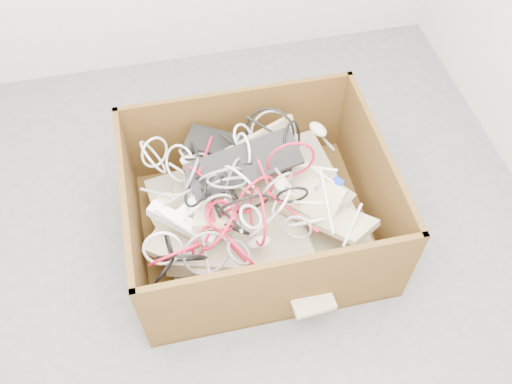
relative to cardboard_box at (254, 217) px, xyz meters
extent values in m
plane|color=#4F4F52|center=(-0.12, -0.17, -0.14)|extent=(3.00, 3.00, 0.00)
cube|color=#412610|center=(0.02, 0.00, -0.12)|extent=(1.11, 0.93, 0.03)
cube|color=#412610|center=(0.02, 0.45, 0.12)|extent=(1.11, 0.02, 0.50)
cube|color=#412610|center=(0.02, -0.45, 0.12)|extent=(1.11, 0.03, 0.50)
cube|color=#412610|center=(0.56, 0.00, 0.12)|extent=(0.02, 0.88, 0.50)
cube|color=#412610|center=(-0.53, 0.00, 0.12)|extent=(0.03, 0.88, 0.50)
cube|color=tan|center=(0.02, 0.02, -0.05)|extent=(0.98, 0.84, 0.18)
cube|color=tan|center=(-0.08, -0.05, 0.03)|extent=(0.70, 0.63, 0.19)
cube|color=#C5BA8B|center=(-0.22, 0.11, 0.07)|extent=(0.51, 0.31, 0.17)
cube|color=#C5BA8B|center=(0.28, 0.14, 0.04)|extent=(0.44, 0.48, 0.12)
cube|color=#C5BA8B|center=(0.13, -0.29, 0.04)|extent=(0.21, 0.50, 0.04)
cube|color=#C5BA8B|center=(-0.26, -0.19, 0.06)|extent=(0.50, 0.41, 0.11)
cube|color=#C5BA8B|center=(0.28, -0.13, 0.12)|extent=(0.41, 0.47, 0.22)
cube|color=#C5BA8B|center=(0.04, 0.22, 0.19)|extent=(0.48, 0.29, 0.18)
cube|color=#C5BA8B|center=(-0.15, 0.05, 0.16)|extent=(0.28, 0.48, 0.24)
cube|color=#C5BA8B|center=(0.18, 0.03, 0.15)|extent=(0.42, 0.48, 0.19)
cube|color=black|center=(-0.01, 0.22, 0.23)|extent=(0.51, 0.35, 0.13)
cube|color=black|center=(-0.03, 0.07, 0.31)|extent=(0.51, 0.24, 0.13)
ellipsoid|color=beige|center=(-0.38, 0.04, 0.20)|extent=(0.12, 0.09, 0.04)
ellipsoid|color=beige|center=(0.36, 0.27, 0.22)|extent=(0.10, 0.12, 0.04)
ellipsoid|color=beige|center=(-0.03, -0.24, 0.18)|extent=(0.10, 0.06, 0.04)
ellipsoid|color=beige|center=(0.11, -0.06, 0.30)|extent=(0.07, 0.11, 0.04)
ellipsoid|color=beige|center=(-0.24, 0.17, 0.26)|extent=(0.12, 0.11, 0.04)
cube|color=white|center=(-0.23, -0.01, 0.23)|extent=(0.29, 0.19, 0.12)
cube|color=white|center=(-0.32, -0.10, 0.20)|extent=(0.28, 0.23, 0.10)
cube|color=#0D29CB|center=(0.36, -0.04, 0.21)|extent=(0.06, 0.06, 0.03)
torus|color=#AC0C25|center=(0.17, 0.03, 0.34)|extent=(0.29, 0.03, 0.29)
torus|color=silver|center=(0.21, -0.13, 0.23)|extent=(0.23, 0.14, 0.20)
torus|color=black|center=(0.21, 0.16, 0.29)|extent=(0.16, 0.21, 0.24)
torus|color=black|center=(0.13, -0.14, 0.32)|extent=(0.19, 0.05, 0.18)
torus|color=black|center=(0.13, 0.26, 0.28)|extent=(0.26, 0.19, 0.29)
torus|color=#AC0C25|center=(-0.16, -0.16, 0.29)|extent=(0.16, 0.13, 0.15)
torus|color=black|center=(-0.07, -0.14, 0.31)|extent=(0.29, 0.11, 0.28)
torus|color=silver|center=(-0.40, 0.27, 0.21)|extent=(0.13, 0.19, 0.17)
torus|color=gray|center=(0.08, -0.09, 0.34)|extent=(0.16, 0.11, 0.16)
torus|color=#AC0C25|center=(-0.26, -0.21, 0.22)|extent=(0.14, 0.16, 0.20)
torus|color=#AC0C25|center=(-0.12, -0.28, 0.21)|extent=(0.19, 0.22, 0.27)
torus|color=silver|center=(0.08, -0.15, 0.31)|extent=(0.12, 0.18, 0.19)
torus|color=black|center=(-0.11, -0.05, 0.31)|extent=(0.10, 0.20, 0.18)
torus|color=black|center=(-0.19, 0.19, 0.26)|extent=(0.21, 0.16, 0.15)
torus|color=gray|center=(-0.25, 0.21, 0.22)|extent=(0.10, 0.15, 0.16)
torus|color=black|center=(-0.21, 0.20, 0.22)|extent=(0.05, 0.23, 0.23)
torus|color=silver|center=(-0.02, 0.14, 0.30)|extent=(0.07, 0.24, 0.23)
torus|color=#AC0C25|center=(-0.01, -0.10, 0.31)|extent=(0.24, 0.13, 0.27)
torus|color=gray|center=(-0.12, -0.30, 0.23)|extent=(0.14, 0.17, 0.12)
torus|color=gray|center=(-0.12, -0.02, 0.33)|extent=(0.20, 0.19, 0.10)
torus|color=gray|center=(-0.01, -0.23, 0.29)|extent=(0.19, 0.14, 0.21)
torus|color=black|center=(-0.35, -0.27, 0.22)|extent=(0.29, 0.14, 0.26)
torus|color=gray|center=(-0.25, 0.09, 0.27)|extent=(0.09, 0.20, 0.21)
torus|color=gray|center=(-0.25, -0.27, 0.22)|extent=(0.23, 0.12, 0.22)
torus|color=#AC0C25|center=(-0.23, 0.08, 0.24)|extent=(0.16, 0.17, 0.22)
torus|color=gray|center=(0.12, -0.27, 0.29)|extent=(0.15, 0.09, 0.16)
torus|color=silver|center=(-0.05, -0.20, 0.31)|extent=(0.10, 0.11, 0.09)
torus|color=#AC0C25|center=(-0.18, -0.21, 0.28)|extent=(0.21, 0.20, 0.24)
torus|color=gray|center=(-0.13, 0.04, 0.30)|extent=(0.23, 0.11, 0.22)
torus|color=black|center=(-0.39, -0.22, 0.24)|extent=(0.03, 0.17, 0.17)
torus|color=silver|center=(0.12, -0.10, 0.31)|extent=(0.11, 0.13, 0.12)
torus|color=#AC0C25|center=(-0.37, -0.25, 0.23)|extent=(0.31, 0.16, 0.28)
torus|color=silver|center=(-0.39, 0.30, 0.22)|extent=(0.18, 0.13, 0.20)
torus|color=silver|center=(0.17, -0.23, 0.23)|extent=(0.21, 0.11, 0.19)
torus|color=#AC0C25|center=(-0.16, -0.12, 0.24)|extent=(0.14, 0.15, 0.12)
torus|color=gray|center=(-0.08, 0.04, 0.29)|extent=(0.13, 0.20, 0.23)
torus|color=gray|center=(-0.22, 0.13, 0.24)|extent=(0.16, 0.17, 0.13)
torus|color=black|center=(-0.11, -0.19, 0.23)|extent=(0.15, 0.11, 0.16)
torus|color=silver|center=(0.10, 0.18, 0.26)|extent=(0.14, 0.08, 0.13)
torus|color=silver|center=(0.01, 0.25, 0.27)|extent=(0.12, 0.17, 0.15)
torus|color=gray|center=(-0.11, -0.01, 0.29)|extent=(0.25, 0.10, 0.24)
torus|color=#AC0C25|center=(-0.03, -0.19, 0.29)|extent=(0.06, 0.33, 0.33)
torus|color=gray|center=(0.14, 0.29, 0.25)|extent=(0.26, 0.26, 0.10)
torus|color=silver|center=(-0.29, 0.20, 0.22)|extent=(0.16, 0.19, 0.21)
torus|color=silver|center=(-0.06, -0.02, 0.32)|extent=(0.14, 0.20, 0.20)
torus|color=black|center=(-0.25, -0.02, 0.29)|extent=(0.15, 0.20, 0.15)
torus|color=gray|center=(-0.16, -0.11, 0.29)|extent=(0.15, 0.02, 0.15)
torus|color=silver|center=(-0.41, -0.23, 0.25)|extent=(0.21, 0.10, 0.20)
torus|color=black|center=(-0.43, -0.28, 0.16)|extent=(0.11, 0.13, 0.12)
cylinder|color=gray|center=(0.39, 0.22, 0.19)|extent=(0.03, 0.15, 0.06)
cylinder|color=gray|center=(0.13, 0.19, 0.26)|extent=(0.14, 0.03, 0.03)
cylinder|color=gray|center=(-0.25, 0.03, 0.26)|extent=(0.27, 0.11, 0.04)
cylinder|color=gray|center=(0.07, 0.11, 0.30)|extent=(0.10, 0.25, 0.02)
cylinder|color=silver|center=(-0.27, 0.01, 0.23)|extent=(0.09, 0.26, 0.05)
cylinder|color=silver|center=(-0.12, -0.16, 0.28)|extent=(0.05, 0.17, 0.03)
cylinder|color=#AC0C25|center=(-0.20, -0.05, 0.24)|extent=(0.03, 0.24, 0.08)
cylinder|color=black|center=(0.11, 0.25, 0.30)|extent=(0.16, 0.14, 0.07)
cylinder|color=silver|center=(-0.27, 0.16, 0.20)|extent=(0.13, 0.17, 0.04)
cylinder|color=silver|center=(-0.26, 0.04, 0.21)|extent=(0.15, 0.02, 0.04)
cylinder|color=black|center=(-0.04, 0.22, 0.28)|extent=(0.12, 0.14, 0.03)
cylinder|color=#AC0C25|center=(0.19, 0.22, 0.24)|extent=(0.11, 0.15, 0.03)
cylinder|color=black|center=(-0.18, -0.06, 0.27)|extent=(0.04, 0.16, 0.03)
cylinder|color=gray|center=(-0.25, -0.27, 0.22)|extent=(0.02, 0.23, 0.05)
cylinder|color=silver|center=(0.36, -0.26, 0.22)|extent=(0.15, 0.19, 0.02)
cylinder|color=gray|center=(-0.35, -0.12, 0.23)|extent=(0.17, 0.16, 0.04)
cylinder|color=silver|center=(0.27, -0.17, 0.28)|extent=(0.03, 0.28, 0.09)
cylinder|color=black|center=(-0.05, 0.07, 0.31)|extent=(0.12, 0.03, 0.05)
cylinder|color=#AC0C25|center=(0.04, -0.02, 0.35)|extent=(0.03, 0.12, 0.04)
cylinder|color=silver|center=(0.23, 0.05, 0.26)|extent=(0.26, 0.14, 0.04)
cylinder|color=#AC0C25|center=(0.12, -0.19, 0.28)|extent=(0.17, 0.25, 0.02)
cylinder|color=#AC0C25|center=(-0.17, 0.17, 0.29)|extent=(0.10, 0.24, 0.06)
cylinder|color=silver|center=(0.04, 0.25, 0.22)|extent=(0.16, 0.09, 0.05)
cylinder|color=silver|center=(0.28, 0.01, 0.25)|extent=(0.12, 0.14, 0.04)
cylinder|color=gray|center=(-0.39, 0.04, 0.24)|extent=(0.17, 0.09, 0.02)
cylinder|color=black|center=(-0.16, -0.12, 0.29)|extent=(0.13, 0.25, 0.05)
camera|label=1|loc=(-0.29, -1.37, 2.11)|focal=38.63mm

